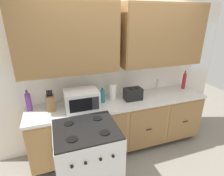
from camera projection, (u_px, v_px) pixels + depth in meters
ground_plane at (127, 157)px, 2.94m from camera, size 8.00×8.00×0.00m
wall_unit at (118, 52)px, 2.77m from camera, size 4.06×0.40×2.40m
counter_run at (121, 124)px, 3.03m from camera, size 2.89×0.64×0.90m
stove_range at (88, 159)px, 2.27m from camera, size 0.76×0.68×0.95m
microwave at (82, 99)px, 2.59m from camera, size 0.48×0.37×0.28m
toaster at (133, 94)px, 2.88m from camera, size 0.28×0.18×0.19m
knife_block at (51, 103)px, 2.54m from camera, size 0.11×0.14×0.31m
sink_faucet at (157, 85)px, 3.26m from camera, size 0.02×0.02×0.20m
paper_towel_roll at (113, 92)px, 2.87m from camera, size 0.12×0.12×0.26m
bottle_teal at (102, 95)px, 2.78m from camera, size 0.07×0.07×0.23m
bottle_red at (184, 80)px, 3.30m from camera, size 0.06×0.06×0.34m
bottle_violet at (28, 101)px, 2.52m from camera, size 0.08×0.08×0.31m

